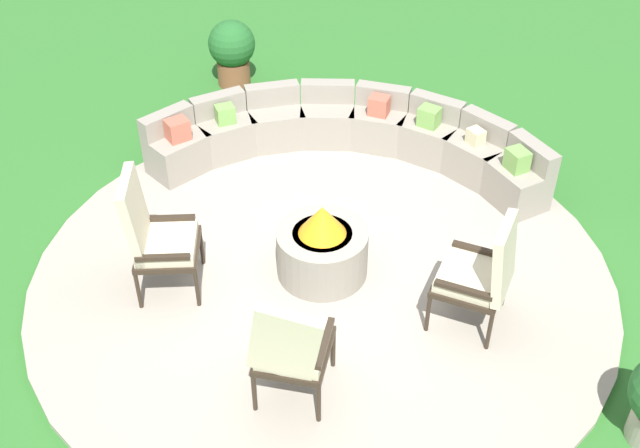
# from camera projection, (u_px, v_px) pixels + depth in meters

# --- Properties ---
(ground_plane) EXTENTS (24.00, 24.00, 0.00)m
(ground_plane) POSITION_uv_depth(u_px,v_px,m) (322.00, 276.00, 7.06)
(ground_plane) COLOR #2D6B28
(patio_circle) EXTENTS (5.20, 5.20, 0.06)m
(patio_circle) POSITION_uv_depth(u_px,v_px,m) (322.00, 274.00, 7.04)
(patio_circle) COLOR #9E9384
(patio_circle) RESTS_ON ground_plane
(fire_pit) EXTENTS (0.81, 0.81, 0.73)m
(fire_pit) POSITION_uv_depth(u_px,v_px,m) (322.00, 248.00, 6.84)
(fire_pit) COLOR gray
(fire_pit) RESTS_ON patio_circle
(curved_stone_bench) EXTENTS (4.04, 1.94, 0.65)m
(curved_stone_bench) POSITION_uv_depth(u_px,v_px,m) (349.00, 138.00, 8.25)
(curved_stone_bench) COLOR gray
(curved_stone_bench) RESTS_ON patio_circle
(lounge_chair_front_left) EXTENTS (0.59, 0.60, 1.14)m
(lounge_chair_front_left) POSITION_uv_depth(u_px,v_px,m) (154.00, 234.00, 6.52)
(lounge_chair_front_left) COLOR #2D2319
(lounge_chair_front_left) RESTS_ON patio_circle
(lounge_chair_front_right) EXTENTS (0.69, 0.73, 1.09)m
(lounge_chair_front_right) POSITION_uv_depth(u_px,v_px,m) (291.00, 346.00, 5.58)
(lounge_chair_front_right) COLOR #2D2319
(lounge_chair_front_right) RESTS_ON patio_circle
(lounge_chair_back_left) EXTENTS (0.76, 0.78, 1.06)m
(lounge_chair_back_left) POSITION_uv_depth(u_px,v_px,m) (483.00, 271.00, 6.20)
(lounge_chair_back_left) COLOR #2D2319
(lounge_chair_back_left) RESTS_ON patio_circle
(potted_plant_1) EXTENTS (0.58, 0.58, 0.83)m
(potted_plant_1) POSITION_uv_depth(u_px,v_px,m) (232.00, 50.00, 9.57)
(potted_plant_1) COLOR brown
(potted_plant_1) RESTS_ON ground_plane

